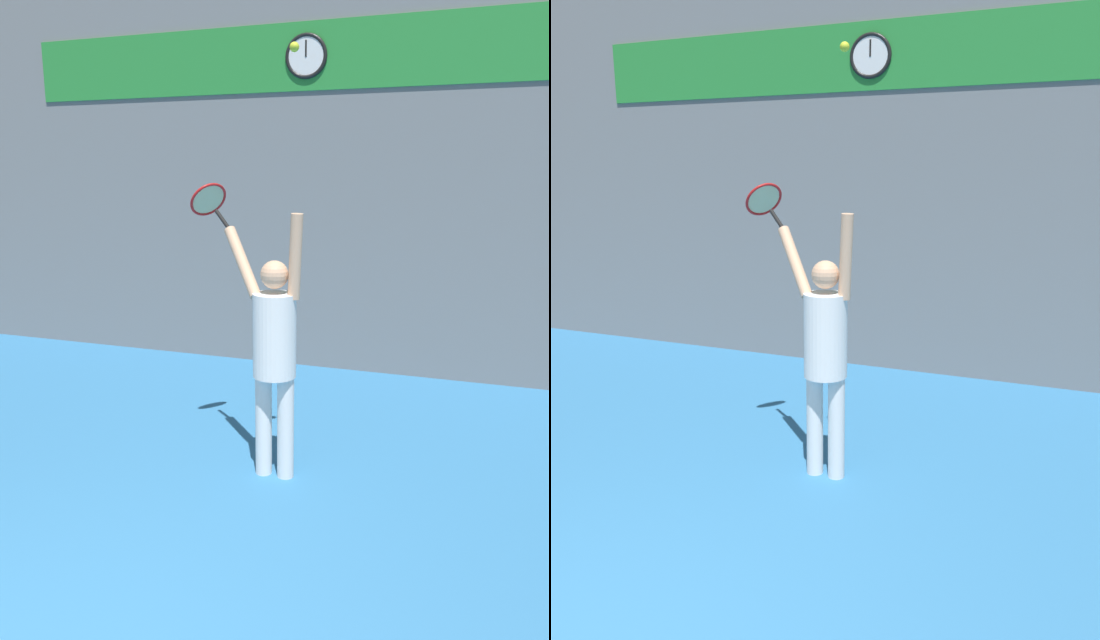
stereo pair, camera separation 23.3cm
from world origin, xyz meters
TOP-DOWN VIEW (x-y plane):
  - back_wall at (0.00, 5.81)m, footprint 18.00×0.10m
  - sponsor_banner at (0.00, 5.75)m, footprint 7.73×0.02m
  - scoreboard_clock at (-0.33, 5.73)m, footprint 0.49×0.04m
  - tennis_player at (0.28, 2.91)m, footprint 0.76×0.48m
  - tennis_racket at (-0.43, 3.33)m, footprint 0.45×0.39m
  - tennis_ball at (0.44, 2.86)m, footprint 0.07×0.07m

SIDE VIEW (x-z plane):
  - tennis_player at x=0.28m, z-range 0.03..2.08m
  - tennis_racket at x=-0.43m, z-range 1.92..2.29m
  - back_wall at x=0.00m, z-range 0.00..5.00m
  - tennis_ball at x=0.44m, z-range 3.11..3.18m
  - sponsor_banner at x=0.00m, z-range 3.23..3.96m
  - scoreboard_clock at x=-0.33m, z-range 3.35..3.84m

